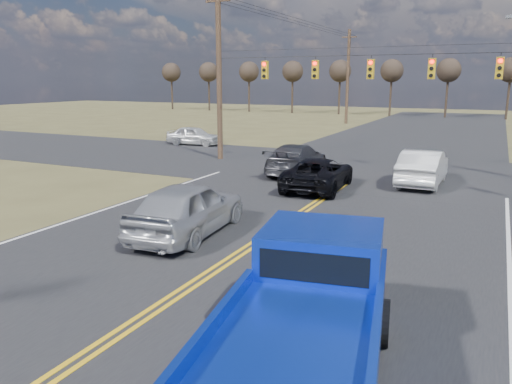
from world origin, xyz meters
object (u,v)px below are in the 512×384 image
at_px(pickup_truck, 307,326).
at_px(dgrey_car_queue, 296,159).
at_px(black_suv, 318,173).
at_px(silver_suv, 188,208).
at_px(cross_car_west, 194,136).
at_px(white_car_queue, 423,167).

relative_size(pickup_truck, dgrey_car_queue, 1.19).
relative_size(black_suv, dgrey_car_queue, 0.95).
distance_m(pickup_truck, silver_suv, 8.62).
relative_size(black_suv, cross_car_west, 1.24).
distance_m(silver_suv, white_car_queue, 12.49).
relative_size(silver_suv, white_car_queue, 1.02).
bearing_deg(white_car_queue, silver_suv, 64.09).
distance_m(pickup_truck, dgrey_car_queue, 18.58).
bearing_deg(cross_car_west, pickup_truck, -149.35).
bearing_deg(cross_car_west, dgrey_car_queue, -129.43).
xyz_separation_m(black_suv, dgrey_car_queue, (-2.25, 3.06, 0.07)).
bearing_deg(black_suv, silver_suv, 75.78).
height_order(pickup_truck, dgrey_car_queue, pickup_truck).
height_order(black_suv, white_car_queue, white_car_queue).
relative_size(pickup_truck, white_car_queue, 1.28).
bearing_deg(black_suv, dgrey_car_queue, -57.42).
bearing_deg(dgrey_car_queue, pickup_truck, 106.83).
relative_size(pickup_truck, silver_suv, 1.25).
xyz_separation_m(silver_suv, white_car_queue, (5.54, 11.19, -0.05)).
bearing_deg(black_suv, cross_car_west, -42.18).
bearing_deg(silver_suv, black_suv, -105.81).
bearing_deg(pickup_truck, dgrey_car_queue, 101.84).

